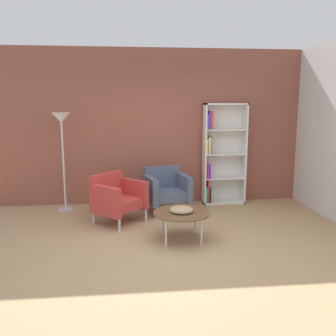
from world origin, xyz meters
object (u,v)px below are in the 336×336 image
(coffee_table_low, at_px, (182,214))
(bookshelf_tall, at_px, (221,155))
(decorative_bowl, at_px, (182,210))
(armchair_by_bookshelf, at_px, (166,189))
(armchair_near_window, at_px, (117,197))
(floor_lamp_torchiere, at_px, (62,130))

(coffee_table_low, bearing_deg, bookshelf_tall, 61.53)
(decorative_bowl, xyz_separation_m, armchair_by_bookshelf, (-0.09, 1.36, -0.02))
(armchair_near_window, bearing_deg, floor_lamp_torchiere, 94.28)
(bookshelf_tall, distance_m, decorative_bowl, 2.17)
(bookshelf_tall, xyz_separation_m, decorative_bowl, (-1.01, -1.86, -0.50))
(floor_lamp_torchiere, bearing_deg, armchair_near_window, -39.33)
(coffee_table_low, relative_size, armchair_by_bookshelf, 0.94)
(bookshelf_tall, xyz_separation_m, armchair_by_bookshelf, (-1.10, -0.50, -0.52))
(coffee_table_low, height_order, decorative_bowl, decorative_bowl)
(coffee_table_low, xyz_separation_m, floor_lamp_torchiere, (-1.88, 1.64, 1.08))
(armchair_near_window, bearing_deg, coffee_table_low, -89.13)
(bookshelf_tall, xyz_separation_m, floor_lamp_torchiere, (-2.89, -0.22, 0.51))
(armchair_by_bookshelf, relative_size, armchair_near_window, 0.90)
(armchair_near_window, xyz_separation_m, floor_lamp_torchiere, (-0.95, 0.78, 1.03))
(coffee_table_low, distance_m, decorative_bowl, 0.06)
(armchair_near_window, relative_size, floor_lamp_torchiere, 0.55)
(coffee_table_low, bearing_deg, armchair_near_window, 137.26)
(armchair_near_window, bearing_deg, armchair_by_bookshelf, -15.70)
(coffee_table_low, xyz_separation_m, decorative_bowl, (0.00, 0.00, 0.06))
(coffee_table_low, distance_m, armchair_near_window, 1.27)
(armchair_by_bookshelf, bearing_deg, coffee_table_low, -101.02)
(floor_lamp_torchiere, bearing_deg, armchair_by_bookshelf, -8.83)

